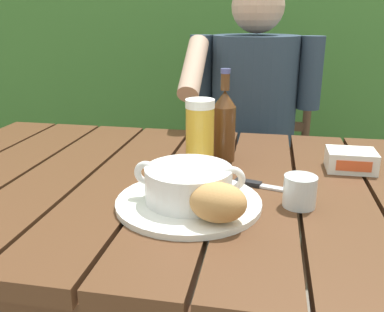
{
  "coord_description": "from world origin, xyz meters",
  "views": [
    {
      "loc": [
        0.17,
        -0.89,
        1.1
      ],
      "look_at": [
        0.01,
        -0.03,
        0.81
      ],
      "focal_mm": 39.29,
      "sensor_mm": 36.0,
      "label": 1
    }
  ],
  "objects_px": {
    "person_eating": "(252,119)",
    "table_knife": "(260,185)",
    "chair_near_diner": "(252,165)",
    "serving_plate": "(189,202)",
    "beer_glass": "(200,135)",
    "butter_tub": "(351,160)",
    "soup_bowl": "(189,183)",
    "beer_bottle": "(224,124)",
    "bread_roll": "(218,202)",
    "water_glass_small": "(300,191)"
  },
  "relations": [
    {
      "from": "beer_glass",
      "to": "beer_bottle",
      "type": "bearing_deg",
      "value": 57.18
    },
    {
      "from": "table_knife",
      "to": "chair_near_diner",
      "type": "bearing_deg",
      "value": 93.19
    },
    {
      "from": "person_eating",
      "to": "beer_bottle",
      "type": "relative_size",
      "value": 5.22
    },
    {
      "from": "person_eating",
      "to": "butter_tub",
      "type": "relative_size",
      "value": 10.77
    },
    {
      "from": "soup_bowl",
      "to": "serving_plate",
      "type": "bearing_deg",
      "value": 180.0
    },
    {
      "from": "water_glass_small",
      "to": "beer_glass",
      "type": "bearing_deg",
      "value": 142.65
    },
    {
      "from": "table_knife",
      "to": "soup_bowl",
      "type": "bearing_deg",
      "value": -138.46
    },
    {
      "from": "beer_bottle",
      "to": "table_knife",
      "type": "relative_size",
      "value": 1.64
    },
    {
      "from": "chair_near_diner",
      "to": "table_knife",
      "type": "distance_m",
      "value": 0.93
    },
    {
      "from": "beer_glass",
      "to": "butter_tub",
      "type": "relative_size",
      "value": 1.51
    },
    {
      "from": "beer_glass",
      "to": "table_knife",
      "type": "height_order",
      "value": "beer_glass"
    },
    {
      "from": "water_glass_small",
      "to": "table_knife",
      "type": "bearing_deg",
      "value": 133.28
    },
    {
      "from": "beer_glass",
      "to": "soup_bowl",
      "type": "bearing_deg",
      "value": -86.36
    },
    {
      "from": "person_eating",
      "to": "beer_glass",
      "type": "height_order",
      "value": "person_eating"
    },
    {
      "from": "serving_plate",
      "to": "butter_tub",
      "type": "xyz_separation_m",
      "value": [
        0.35,
        0.27,
        0.02
      ]
    },
    {
      "from": "butter_tub",
      "to": "table_knife",
      "type": "distance_m",
      "value": 0.26
    },
    {
      "from": "bread_roll",
      "to": "beer_glass",
      "type": "bearing_deg",
      "value": 105.73
    },
    {
      "from": "beer_bottle",
      "to": "water_glass_small",
      "type": "height_order",
      "value": "beer_bottle"
    },
    {
      "from": "bread_roll",
      "to": "butter_tub",
      "type": "height_order",
      "value": "bread_roll"
    },
    {
      "from": "soup_bowl",
      "to": "butter_tub",
      "type": "bearing_deg",
      "value": 37.67
    },
    {
      "from": "beer_glass",
      "to": "butter_tub",
      "type": "height_order",
      "value": "beer_glass"
    },
    {
      "from": "beer_bottle",
      "to": "water_glass_small",
      "type": "distance_m",
      "value": 0.32
    },
    {
      "from": "person_eating",
      "to": "table_knife",
      "type": "height_order",
      "value": "person_eating"
    },
    {
      "from": "person_eating",
      "to": "soup_bowl",
      "type": "height_order",
      "value": "person_eating"
    },
    {
      "from": "beer_bottle",
      "to": "water_glass_small",
      "type": "xyz_separation_m",
      "value": [
        0.18,
        -0.25,
        -0.07
      ]
    },
    {
      "from": "serving_plate",
      "to": "soup_bowl",
      "type": "bearing_deg",
      "value": 0.0
    },
    {
      "from": "beer_bottle",
      "to": "butter_tub",
      "type": "height_order",
      "value": "beer_bottle"
    },
    {
      "from": "beer_glass",
      "to": "butter_tub",
      "type": "xyz_separation_m",
      "value": [
        0.36,
        0.06,
        -0.06
      ]
    },
    {
      "from": "beer_glass",
      "to": "bread_roll",
      "type": "bearing_deg",
      "value": -74.27
    },
    {
      "from": "bread_roll",
      "to": "butter_tub",
      "type": "bearing_deg",
      "value": 51.21
    },
    {
      "from": "beer_bottle",
      "to": "butter_tub",
      "type": "distance_m",
      "value": 0.32
    },
    {
      "from": "serving_plate",
      "to": "water_glass_small",
      "type": "height_order",
      "value": "water_glass_small"
    },
    {
      "from": "chair_near_diner",
      "to": "serving_plate",
      "type": "relative_size",
      "value": 3.19
    },
    {
      "from": "person_eating",
      "to": "table_knife",
      "type": "bearing_deg",
      "value": -85.67
    },
    {
      "from": "serving_plate",
      "to": "beer_glass",
      "type": "bearing_deg",
      "value": 93.64
    },
    {
      "from": "serving_plate",
      "to": "table_knife",
      "type": "height_order",
      "value": "serving_plate"
    },
    {
      "from": "table_knife",
      "to": "beer_glass",
      "type": "bearing_deg",
      "value": 148.86
    },
    {
      "from": "soup_bowl",
      "to": "bread_roll",
      "type": "xyz_separation_m",
      "value": [
        0.07,
        -0.08,
        0.0
      ]
    },
    {
      "from": "person_eating",
      "to": "soup_bowl",
      "type": "xyz_separation_m",
      "value": [
        -0.08,
        -0.81,
        0.06
      ]
    },
    {
      "from": "chair_near_diner",
      "to": "bread_roll",
      "type": "distance_m",
      "value": 1.13
    },
    {
      "from": "chair_near_diner",
      "to": "bread_roll",
      "type": "height_order",
      "value": "chair_near_diner"
    },
    {
      "from": "serving_plate",
      "to": "beer_glass",
      "type": "distance_m",
      "value": 0.23
    },
    {
      "from": "chair_near_diner",
      "to": "water_glass_small",
      "type": "bearing_deg",
      "value": -82.42
    },
    {
      "from": "water_glass_small",
      "to": "soup_bowl",
      "type": "bearing_deg",
      "value": -170.5
    },
    {
      "from": "beer_bottle",
      "to": "table_knife",
      "type": "height_order",
      "value": "beer_bottle"
    },
    {
      "from": "water_glass_small",
      "to": "butter_tub",
      "type": "distance_m",
      "value": 0.27
    },
    {
      "from": "person_eating",
      "to": "serving_plate",
      "type": "bearing_deg",
      "value": -95.96
    },
    {
      "from": "beer_bottle",
      "to": "table_knife",
      "type": "distance_m",
      "value": 0.22
    },
    {
      "from": "person_eating",
      "to": "bread_roll",
      "type": "bearing_deg",
      "value": -91.01
    },
    {
      "from": "soup_bowl",
      "to": "beer_glass",
      "type": "relative_size",
      "value": 1.28
    }
  ]
}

